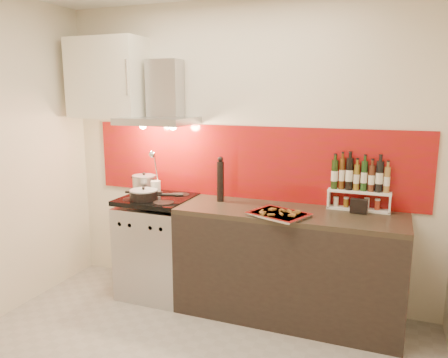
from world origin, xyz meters
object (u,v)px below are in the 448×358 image
at_px(pepper_mill, 220,180).
at_px(range_stove, 158,247).
at_px(saute_pan, 145,195).
at_px(baking_tray, 279,214).
at_px(stock_pot, 144,184).
at_px(counter, 288,264).

bearing_deg(pepper_mill, range_stove, -170.24).
distance_m(range_stove, pepper_mill, 0.87).
bearing_deg(pepper_mill, saute_pan, -160.47).
bearing_deg(range_stove, pepper_mill, 9.76).
distance_m(pepper_mill, baking_tray, 0.66).
relative_size(stock_pot, baking_tray, 0.42).
bearing_deg(counter, stock_pot, 174.86).
distance_m(range_stove, counter, 1.20).
bearing_deg(saute_pan, pepper_mill, 19.53).
height_order(counter, stock_pot, stock_pot).
distance_m(counter, pepper_mill, 0.90).
relative_size(pepper_mill, baking_tray, 0.76).
relative_size(range_stove, saute_pan, 1.97).
xyz_separation_m(stock_pot, saute_pan, (0.16, -0.25, -0.04)).
bearing_deg(stock_pot, counter, -5.14).
bearing_deg(stock_pot, pepper_mill, -2.42).
xyz_separation_m(range_stove, baking_tray, (1.16, -0.17, 0.47)).
distance_m(counter, stock_pot, 1.51).
bearing_deg(counter, range_stove, -179.77).
xyz_separation_m(range_stove, saute_pan, (-0.05, -0.12, 0.51)).
height_order(saute_pan, pepper_mill, pepper_mill).
height_order(stock_pot, saute_pan, stock_pot).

